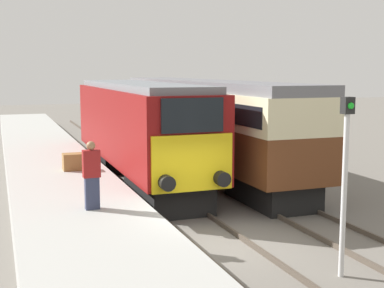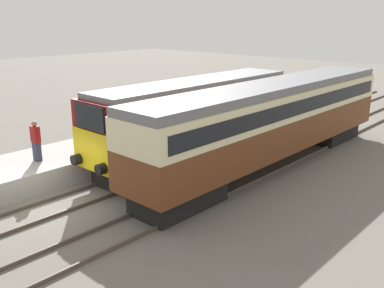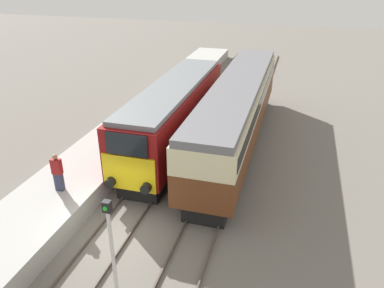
{
  "view_description": "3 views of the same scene",
  "coord_description": "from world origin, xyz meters",
  "px_view_note": "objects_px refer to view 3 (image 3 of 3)",
  "views": [
    {
      "loc": [
        -5.27,
        -12.36,
        4.53
      ],
      "look_at": [
        0.0,
        2.04,
        2.39
      ],
      "focal_mm": 50.0,
      "sensor_mm": 36.0,
      "label": 1
    },
    {
      "loc": [
        13.93,
        -7.24,
        6.99
      ],
      "look_at": [
        1.7,
        6.04,
        1.6
      ],
      "focal_mm": 40.0,
      "sensor_mm": 36.0,
      "label": 2
    },
    {
      "loc": [
        6.5,
        -10.77,
        10.11
      ],
      "look_at": [
        1.7,
        6.04,
        1.6
      ],
      "focal_mm": 35.0,
      "sensor_mm": 36.0,
      "label": 3
    }
  ],
  "objects_px": {
    "locomotive": "(174,115)",
    "signal_post": "(112,245)",
    "luggage_crate": "(121,134)",
    "person_on_platform": "(58,173)",
    "passenger_carriage": "(238,107)"
  },
  "relations": [
    {
      "from": "signal_post",
      "to": "luggage_crate",
      "type": "distance_m",
      "value": 10.87
    },
    {
      "from": "person_on_platform",
      "to": "signal_post",
      "type": "height_order",
      "value": "signal_post"
    },
    {
      "from": "locomotive",
      "to": "signal_post",
      "type": "distance_m",
      "value": 11.28
    },
    {
      "from": "locomotive",
      "to": "passenger_carriage",
      "type": "bearing_deg",
      "value": 25.65
    },
    {
      "from": "locomotive",
      "to": "luggage_crate",
      "type": "distance_m",
      "value": 3.23
    },
    {
      "from": "person_on_platform",
      "to": "luggage_crate",
      "type": "xyz_separation_m",
      "value": [
        0.27,
        5.71,
        -0.59
      ]
    },
    {
      "from": "locomotive",
      "to": "luggage_crate",
      "type": "bearing_deg",
      "value": -154.77
    },
    {
      "from": "locomotive",
      "to": "passenger_carriage",
      "type": "relative_size",
      "value": 0.75
    },
    {
      "from": "locomotive",
      "to": "passenger_carriage",
      "type": "height_order",
      "value": "passenger_carriage"
    },
    {
      "from": "locomotive",
      "to": "passenger_carriage",
      "type": "distance_m",
      "value": 3.78
    },
    {
      "from": "passenger_carriage",
      "to": "luggage_crate",
      "type": "relative_size",
      "value": 24.65
    },
    {
      "from": "passenger_carriage",
      "to": "signal_post",
      "type": "distance_m",
      "value": 12.9
    },
    {
      "from": "locomotive",
      "to": "luggage_crate",
      "type": "height_order",
      "value": "locomotive"
    },
    {
      "from": "person_on_platform",
      "to": "signal_post",
      "type": "relative_size",
      "value": 0.45
    },
    {
      "from": "passenger_carriage",
      "to": "luggage_crate",
      "type": "distance_m",
      "value": 6.96
    }
  ]
}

